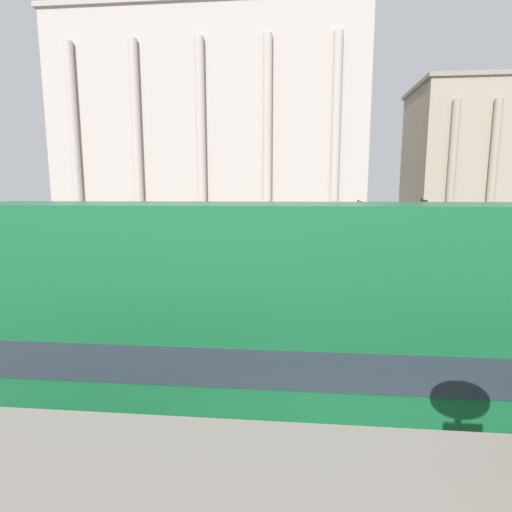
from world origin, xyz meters
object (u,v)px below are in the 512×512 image
Objects in this scene: traffic_light_far at (359,218)px; double_decker_bus at (352,342)px; car_white at (392,246)px; pedestrian_black at (357,260)px; traffic_light_near at (370,249)px; car_silver at (200,257)px; pedestrian_grey at (325,284)px; traffic_light_mid at (421,225)px; plaza_building_left at (215,131)px; pedestrian_olive at (265,259)px; pedestrian_red at (323,287)px.

double_decker_bus is at bearing -99.06° from traffic_light_far.
car_white is 2.56× the size of pedestrian_black.
traffic_light_near is at bearing 79.07° from double_decker_bus.
car_white is (4.17, 14.32, -1.73)m from traffic_light_near.
car_silver is 10.07m from pedestrian_grey.
pedestrian_black is (2.08, 6.04, -0.10)m from pedestrian_grey.
traffic_light_mid is at bearing 71.39° from double_decker_bus.
double_decker_bus is at bearing 35.33° from pedestrian_grey.
plaza_building_left is 8.74× the size of traffic_light_far.
car_silver is 2.62× the size of pedestrian_olive.
traffic_light_near is at bearing -117.28° from traffic_light_mid.
traffic_light_far is (3.99, 25.05, 0.20)m from double_decker_bus.
traffic_light_mid reaches higher than car_white.
traffic_light_mid is at bearing 62.72° from traffic_light_near.
traffic_light_mid is 8.48m from pedestrian_olive.
pedestrian_olive is (-2.31, 15.40, -1.41)m from double_decker_bus.
traffic_light_far is 2.25× the size of pedestrian_red.
traffic_light_mid is at bearing -57.60° from pedestrian_red.
car_silver is (-7.97, 8.30, -1.73)m from traffic_light_near.
pedestrian_grey is at bearing -50.12° from car_silver.
pedestrian_black is (2.44, 15.27, -1.39)m from double_decker_bus.
plaza_building_left is at bearing 98.64° from car_silver.
traffic_light_mid is (4.08, 7.92, 0.23)m from traffic_light_near.
car_silver is (-10.13, -8.12, -1.83)m from traffic_light_far.
traffic_light_mid is at bearing -20.80° from car_white.
pedestrian_red is at bearing -72.78° from plaza_building_left.
double_decker_bus is at bearing 157.18° from pedestrian_red.
car_white is 8.47m from pedestrian_black.
car_silver is 2.44× the size of pedestrian_red.
traffic_light_near reaches higher than pedestrian_red.
traffic_light_far is 11.64m from pedestrian_olive.
double_decker_bus is 2.97× the size of traffic_light_near.
plaza_building_left is 32.10m from pedestrian_black.
traffic_light_mid is 9.55m from pedestrian_red.
plaza_building_left is at bearing 45.74° from pedestrian_black.
plaza_building_left reaches higher than pedestrian_red.
pedestrian_olive is (7.87, -27.39, -10.71)m from plaza_building_left.
traffic_light_mid is 6.70m from car_white.
pedestrian_grey reaches higher than pedestrian_olive.
traffic_light_far reaches higher than pedestrian_black.
pedestrian_red is (6.43, -7.93, 0.29)m from car_silver.
traffic_light_mid reaches higher than traffic_light_far.
car_white is at bearing -101.41° from pedestrian_olive.
double_decker_bus is 2.85× the size of traffic_light_far.
traffic_light_mid reaches higher than pedestrian_olive.
double_decker_bus reaches higher than traffic_light_mid.
plaza_building_left is 19.66× the size of pedestrian_red.
pedestrian_grey is at bearing 149.66° from pedestrian_olive.
pedestrian_red is at bearing -177.72° from pedestrian_black.
pedestrian_black is (-3.48, -1.27, -1.72)m from traffic_light_mid.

